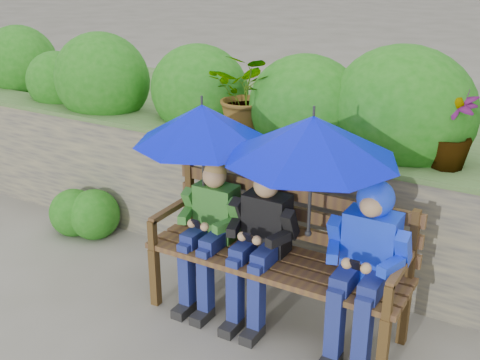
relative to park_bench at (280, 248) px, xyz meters
The scene contains 8 objects.
ground 0.65m from the park_bench, behind, with size 60.00×60.00×0.00m, color #615F52.
garden_backdrop 1.59m from the park_bench, 102.28° to the left, with size 8.00×2.87×1.86m.
park_bench is the anchor object (origin of this frame).
boy_left 0.53m from the park_bench, behind, with size 0.45×0.52×1.08m.
boy_middle 0.16m from the park_bench, 143.61° to the right, with size 0.46×0.54×1.10m.
boy_right 0.65m from the park_bench, ahead, with size 0.50×0.61×1.16m.
umbrella_left 1.00m from the park_bench, behind, with size 0.96×0.96×0.83m.
umbrella_right 0.88m from the park_bench, 18.88° to the right, with size 1.09×1.09×0.86m.
Camera 1 is at (1.94, -3.26, 2.49)m, focal length 45.00 mm.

